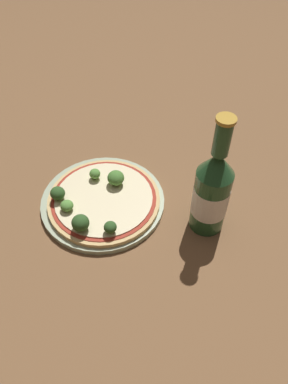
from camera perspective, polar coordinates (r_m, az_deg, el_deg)
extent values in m
plane|color=brown|center=(0.76, -4.99, -1.72)|extent=(3.00, 3.00, 0.00)
cylinder|color=#A3B293|center=(0.76, -6.29, -1.65)|extent=(0.25, 0.25, 0.01)
cylinder|color=tan|center=(0.75, -6.11, -1.24)|extent=(0.22, 0.22, 0.01)
cylinder|color=maroon|center=(0.74, -6.15, -0.95)|extent=(0.21, 0.21, 0.00)
cylinder|color=beige|center=(0.74, -6.16, -0.89)|extent=(0.19, 0.19, 0.00)
cylinder|color=#6B8E51|center=(0.73, -11.58, -2.46)|extent=(0.01, 0.01, 0.01)
ellipsoid|color=#568E3D|center=(0.72, -11.68, -2.04)|extent=(0.02, 0.02, 0.02)
cylinder|color=#6B8E51|center=(0.76, -4.27, 1.51)|extent=(0.01, 0.01, 0.01)
ellipsoid|color=#477A33|center=(0.75, -4.32, 2.17)|extent=(0.03, 0.03, 0.03)
cylinder|color=#6B8E51|center=(0.68, -5.10, -5.85)|extent=(0.01, 0.01, 0.01)
ellipsoid|color=#2D5123|center=(0.68, -5.16, -5.34)|extent=(0.02, 0.02, 0.02)
cylinder|color=#6B8E51|center=(0.75, -12.88, -0.76)|extent=(0.01, 0.01, 0.01)
ellipsoid|color=#2D5123|center=(0.74, -13.03, -0.19)|extent=(0.03, 0.03, 0.03)
cylinder|color=#6B8E51|center=(0.69, -9.53, -5.31)|extent=(0.01, 0.01, 0.01)
ellipsoid|color=#2D5123|center=(0.68, -9.66, -4.66)|extent=(0.03, 0.03, 0.03)
cylinder|color=#6B8E51|center=(0.78, -7.43, 2.28)|extent=(0.01, 0.01, 0.01)
ellipsoid|color=#568E3D|center=(0.77, -7.50, 2.78)|extent=(0.02, 0.02, 0.02)
cylinder|color=#234C28|center=(0.69, 10.03, -1.23)|extent=(0.06, 0.06, 0.14)
cylinder|color=silver|center=(0.68, 10.06, -1.08)|extent=(0.07, 0.07, 0.06)
cone|color=#234C28|center=(0.62, 11.11, 4.24)|extent=(0.06, 0.06, 0.04)
cylinder|color=#234C28|center=(0.59, 11.88, 8.05)|extent=(0.03, 0.03, 0.06)
cylinder|color=#B7892D|center=(0.57, 12.43, 10.74)|extent=(0.03, 0.03, 0.01)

